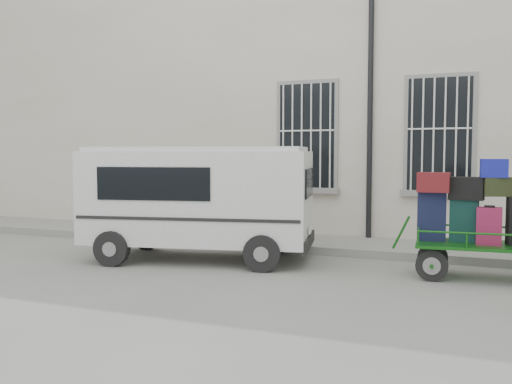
% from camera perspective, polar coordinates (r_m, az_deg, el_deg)
% --- Properties ---
extents(ground, '(80.00, 80.00, 0.00)m').
position_cam_1_polar(ground, '(9.50, 1.98, -7.56)').
color(ground, slate).
rests_on(ground, ground).
extents(building, '(24.00, 5.15, 6.00)m').
position_cam_1_polar(building, '(14.62, 9.62, 8.25)').
color(building, beige).
rests_on(building, ground).
extents(sidewalk, '(24.00, 1.70, 0.15)m').
position_cam_1_polar(sidewalk, '(11.54, 5.81, -5.13)').
color(sidewalk, gray).
rests_on(sidewalk, ground).
extents(luggage_cart, '(2.49, 1.09, 1.80)m').
position_cam_1_polar(luggage_cart, '(9.13, 22.22, -2.59)').
color(luggage_cart, black).
rests_on(luggage_cart, ground).
extents(van, '(4.21, 2.44, 2.00)m').
position_cam_1_polar(van, '(10.07, -5.80, -0.34)').
color(van, silver).
rests_on(van, ground).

